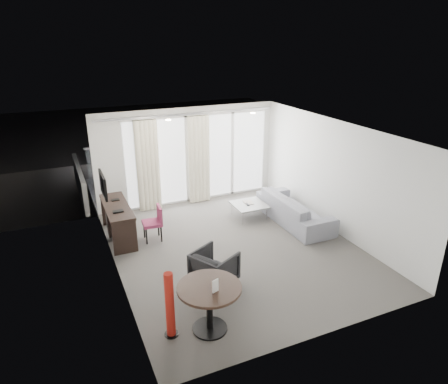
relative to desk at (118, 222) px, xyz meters
name	(u,v)px	position (x,y,z in m)	size (l,w,h in m)	color
floor	(235,248)	(2.21, -1.53, -0.40)	(5.00, 6.00, 0.00)	#524E49
ceiling	(236,130)	(2.21, -1.53, 2.20)	(5.00, 6.00, 0.00)	white
wall_left	(112,213)	(-0.29, -1.53, 0.90)	(0.00, 6.00, 2.60)	silver
wall_right	(334,177)	(4.71, -1.53, 0.90)	(0.00, 6.00, 2.60)	silver
wall_front	(326,263)	(2.21, -4.53, 0.90)	(5.00, 0.00, 2.60)	silver
window_panel	(199,158)	(2.51, 1.46, 0.80)	(4.00, 0.02, 2.38)	white
window_frame	(199,158)	(2.51, 1.44, 0.80)	(4.10, 0.06, 2.44)	white
curtain_left	(148,166)	(1.06, 1.29, 0.80)	(0.60, 0.20, 2.38)	beige
curtain_right	(199,160)	(2.46, 1.29, 0.80)	(0.60, 0.20, 2.38)	beige
curtain_track	(189,114)	(2.21, 1.29, 2.05)	(4.80, 0.04, 0.04)	#B2B2B7
downlight_a	(168,120)	(1.31, 0.07, 2.19)	(0.12, 0.12, 0.02)	#FFE0B2
downlight_b	(253,113)	(3.41, 0.07, 2.19)	(0.12, 0.12, 0.02)	#FFE0B2
desk	(118,222)	(0.00, 0.00, 0.00)	(0.53, 1.69, 0.79)	black
tv	(103,185)	(-0.24, -0.08, 0.95)	(0.05, 0.80, 0.50)	black
desk_chair	(152,224)	(0.68, -0.42, 0.01)	(0.44, 0.41, 0.80)	#8F2C50
round_table	(210,308)	(0.74, -3.70, 0.00)	(0.99, 0.99, 0.79)	#2F1E14
menu_card	(215,296)	(0.78, -3.86, 0.32)	(0.11, 0.02, 0.21)	white
red_lamp	(170,305)	(0.15, -3.58, 0.16)	(0.22, 0.22, 1.10)	#A61C12
tub_armchair	(214,268)	(1.30, -2.56, -0.07)	(0.70, 0.72, 0.66)	black
coffee_table	(249,211)	(3.22, -0.23, -0.21)	(0.80, 0.80, 0.36)	gray
remote	(247,205)	(3.15, -0.25, -0.04)	(0.06, 0.18, 0.02)	black
magazine	(248,203)	(3.24, -0.14, -0.04)	(0.23, 0.29, 0.02)	gray
sofa	(294,209)	(4.12, -0.91, -0.06)	(2.32, 0.91, 0.68)	gray
terrace_slab	(183,184)	(2.51, 2.97, -0.46)	(5.60, 3.00, 0.12)	#4D4D50
rattan_chair_a	(193,170)	(2.86, 2.96, -0.03)	(0.50, 0.50, 0.73)	brown
rattan_chair_b	(234,162)	(4.27, 2.87, 0.06)	(0.63, 0.63, 0.92)	brown
rattan_table	(225,175)	(3.71, 2.37, -0.14)	(0.51, 0.51, 0.51)	brown
balustrade	(169,155)	(2.51, 4.42, 0.10)	(5.50, 0.06, 1.05)	#B2B2B7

